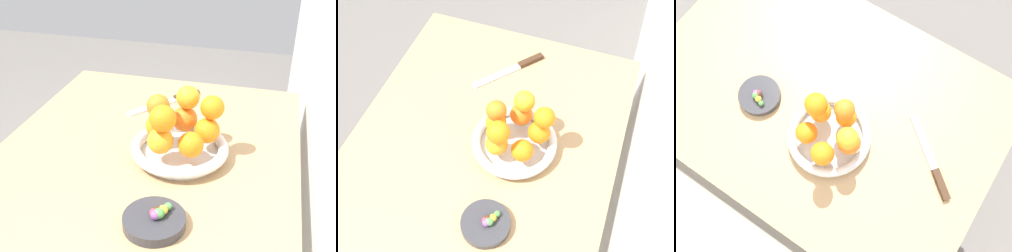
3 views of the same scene
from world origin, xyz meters
TOP-DOWN VIEW (x-y plane):
  - dining_table at (0.00, 0.00)m, footprint 1.10×0.76m
  - fruit_bowl at (-0.09, 0.09)m, footprint 0.24×0.24m
  - candy_dish at (0.16, 0.10)m, footprint 0.13×0.13m
  - orange_0 at (-0.05, 0.13)m, footprint 0.06×0.06m
  - orange_1 at (-0.12, 0.15)m, footprint 0.06×0.06m
  - orange_2 at (-0.16, 0.09)m, footprint 0.06×0.06m
  - orange_3 at (-0.11, 0.03)m, footprint 0.06×0.06m
  - orange_4 at (-0.04, 0.05)m, footprint 0.06×0.06m
  - orange_5 at (-0.16, 0.09)m, footprint 0.06×0.06m
  - orange_6 at (-0.11, 0.03)m, footprint 0.06×0.06m
  - orange_7 at (-0.04, 0.06)m, footprint 0.06×0.06m
  - orange_8 at (-0.12, 0.16)m, footprint 0.06×0.06m
  - candy_ball_0 at (0.13, 0.12)m, footprint 0.02×0.02m
  - candy_ball_1 at (0.14, 0.11)m, footprint 0.02×0.02m
  - candy_ball_2 at (0.16, 0.11)m, footprint 0.02×0.02m
  - candy_ball_3 at (0.16, 0.10)m, footprint 0.02×0.02m
  - candy_ball_4 at (0.15, 0.10)m, footprint 0.02×0.02m
  - candy_ball_5 at (0.16, 0.10)m, footprint 0.02×0.02m
  - knife at (-0.38, -0.01)m, footprint 0.21×0.18m

SIDE VIEW (x-z plane):
  - dining_table at x=0.00m, z-range 0.28..1.02m
  - knife at x=-0.38m, z-range 0.74..0.75m
  - candy_dish at x=0.16m, z-range 0.74..0.76m
  - fruit_bowl at x=-0.09m, z-range 0.74..0.78m
  - candy_ball_0 at x=0.13m, z-range 0.76..0.78m
  - candy_ball_5 at x=0.16m, z-range 0.76..0.78m
  - candy_ball_1 at x=0.14m, z-range 0.76..0.78m
  - candy_ball_3 at x=0.16m, z-range 0.76..0.78m
  - candy_ball_4 at x=0.15m, z-range 0.76..0.78m
  - candy_ball_2 at x=0.16m, z-range 0.76..0.78m
  - orange_3 at x=-0.11m, z-range 0.78..0.84m
  - orange_0 at x=-0.05m, z-range 0.78..0.84m
  - orange_4 at x=-0.04m, z-range 0.78..0.84m
  - orange_1 at x=-0.12m, z-range 0.78..0.84m
  - orange_2 at x=-0.16m, z-range 0.78..0.84m
  - orange_6 at x=-0.11m, z-range 0.84..0.90m
  - orange_8 at x=-0.12m, z-range 0.84..0.90m
  - orange_7 at x=-0.04m, z-range 0.84..0.90m
  - orange_5 at x=-0.16m, z-range 0.84..0.90m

